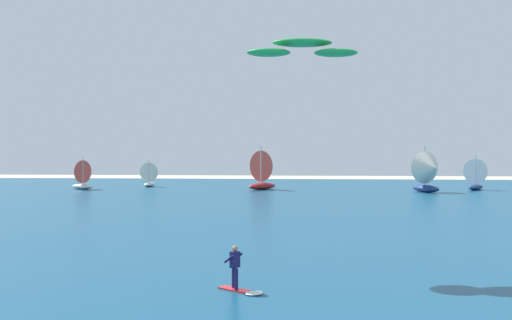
{
  "coord_description": "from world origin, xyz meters",
  "views": [
    {
      "loc": [
        1.61,
        -9.28,
        5.39
      ],
      "look_at": [
        -0.27,
        14.87,
        4.93
      ],
      "focal_mm": 42.06,
      "sensor_mm": 36.0,
      "label": 1
    }
  ],
  "objects_px": {
    "sailboat_leading": "(266,169)",
    "sailboat_far_right": "(429,171)",
    "kite": "(302,49)",
    "sailboat_outermost": "(150,174)",
    "kitesurfer": "(239,275)",
    "sailboat_trailing": "(79,174)",
    "sailboat_far_left": "(477,174)"
  },
  "relations": [
    {
      "from": "kitesurfer",
      "to": "sailboat_far_right",
      "type": "distance_m",
      "value": 54.33
    },
    {
      "from": "sailboat_far_right",
      "to": "sailboat_trailing",
      "type": "bearing_deg",
      "value": 176.44
    },
    {
      "from": "kitesurfer",
      "to": "sailboat_far_left",
      "type": "xyz_separation_m",
      "value": [
        24.72,
        56.75,
        1.44
      ]
    },
    {
      "from": "kitesurfer",
      "to": "sailboat_far_right",
      "type": "bearing_deg",
      "value": 71.13
    },
    {
      "from": "sailboat_leading",
      "to": "sailboat_outermost",
      "type": "relative_size",
      "value": 1.51
    },
    {
      "from": "sailboat_leading",
      "to": "sailboat_far_left",
      "type": "height_order",
      "value": "sailboat_leading"
    },
    {
      "from": "sailboat_trailing",
      "to": "sailboat_far_right",
      "type": "xyz_separation_m",
      "value": [
        44.35,
        -2.76,
        0.62
      ]
    },
    {
      "from": "sailboat_leading",
      "to": "sailboat_outermost",
      "type": "bearing_deg",
      "value": 164.01
    },
    {
      "from": "sailboat_outermost",
      "to": "kite",
      "type": "bearing_deg",
      "value": -68.43
    },
    {
      "from": "sailboat_leading",
      "to": "sailboat_far_right",
      "type": "xyz_separation_m",
      "value": [
        20.0,
        -4.16,
        -0.03
      ]
    },
    {
      "from": "sailboat_outermost",
      "to": "sailboat_trailing",
      "type": "bearing_deg",
      "value": -142.25
    },
    {
      "from": "kite",
      "to": "sailboat_far_left",
      "type": "bearing_deg",
      "value": 65.97
    },
    {
      "from": "sailboat_leading",
      "to": "sailboat_trailing",
      "type": "xyz_separation_m",
      "value": [
        -24.35,
        -1.4,
        -0.65
      ]
    },
    {
      "from": "sailboat_far_right",
      "to": "kite",
      "type": "bearing_deg",
      "value": -108.77
    },
    {
      "from": "sailboat_leading",
      "to": "sailboat_far_right",
      "type": "relative_size",
      "value": 1.01
    },
    {
      "from": "sailboat_outermost",
      "to": "sailboat_far_left",
      "type": "height_order",
      "value": "sailboat_far_left"
    },
    {
      "from": "kitesurfer",
      "to": "sailboat_leading",
      "type": "relative_size",
      "value": 0.34
    },
    {
      "from": "sailboat_leading",
      "to": "sailboat_trailing",
      "type": "bearing_deg",
      "value": -176.71
    },
    {
      "from": "sailboat_far_right",
      "to": "sailboat_far_left",
      "type": "height_order",
      "value": "sailboat_far_right"
    },
    {
      "from": "sailboat_trailing",
      "to": "sailboat_far_right",
      "type": "height_order",
      "value": "sailboat_far_right"
    },
    {
      "from": "kitesurfer",
      "to": "sailboat_leading",
      "type": "height_order",
      "value": "sailboat_leading"
    },
    {
      "from": "kite",
      "to": "sailboat_trailing",
      "type": "distance_m",
      "value": 56.36
    },
    {
      "from": "sailboat_leading",
      "to": "sailboat_far_right",
      "type": "bearing_deg",
      "value": -11.75
    },
    {
      "from": "sailboat_trailing",
      "to": "sailboat_far_left",
      "type": "relative_size",
      "value": 0.95
    },
    {
      "from": "sailboat_trailing",
      "to": "sailboat_outermost",
      "type": "bearing_deg",
      "value": 37.75
    },
    {
      "from": "kite",
      "to": "sailboat_far_right",
      "type": "xyz_separation_m",
      "value": [
        15.23,
        44.81,
        -7.47
      ]
    },
    {
      "from": "sailboat_trailing",
      "to": "sailboat_far_right",
      "type": "distance_m",
      "value": 44.44
    },
    {
      "from": "sailboat_trailing",
      "to": "sailboat_far_right",
      "type": "bearing_deg",
      "value": -3.56
    },
    {
      "from": "sailboat_trailing",
      "to": "sailboat_far_left",
      "type": "distance_m",
      "value": 51.57
    },
    {
      "from": "sailboat_leading",
      "to": "sailboat_far_left",
      "type": "relative_size",
      "value": 1.27
    },
    {
      "from": "sailboat_leading",
      "to": "sailboat_trailing",
      "type": "distance_m",
      "value": 24.4
    },
    {
      "from": "sailboat_outermost",
      "to": "sailboat_far_right",
      "type": "relative_size",
      "value": 0.67
    }
  ]
}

